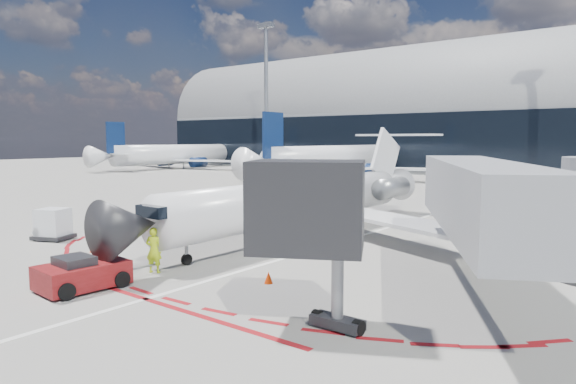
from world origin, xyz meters
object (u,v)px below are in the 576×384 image
Objects in this scene: pushback_tug at (82,274)px; uld_container at (53,224)px; ramp_worker at (154,250)px; regional_jet at (309,198)px.

pushback_tug is 2.14× the size of uld_container.
ramp_worker reaches higher than uld_container.
uld_container reaches higher than pushback_tug.
pushback_tug is 2.58× the size of ramp_worker.
ramp_worker is (-0.07, -10.88, -1.16)m from regional_jet.
pushback_tug is at bearing -45.74° from uld_container.
pushback_tug is 3.11m from ramp_worker.
regional_jet reaches higher than pushback_tug.
ramp_worker is (0.23, 3.07, 0.39)m from pushback_tug.
ramp_worker is 0.83× the size of uld_container.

